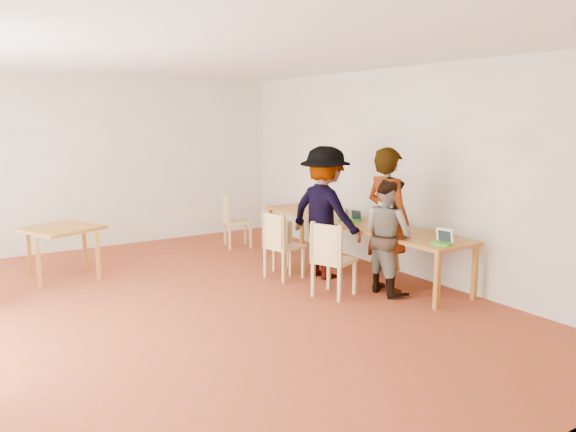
# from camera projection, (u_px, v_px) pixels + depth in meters

# --- Properties ---
(ground) EXTENTS (8.00, 8.00, 0.00)m
(ground) POSITION_uv_depth(u_px,v_px,m) (216.00, 305.00, 6.94)
(ground) COLOR #943C24
(ground) RESTS_ON ground
(wall_back) EXTENTS (6.00, 0.10, 3.00)m
(wall_back) POSITION_uv_depth(u_px,v_px,m) (116.00, 162.00, 9.99)
(wall_back) COLOR silver
(wall_back) RESTS_ON ground
(wall_front) EXTENTS (6.00, 0.10, 3.00)m
(wall_front) POSITION_uv_depth(u_px,v_px,m) (499.00, 249.00, 3.37)
(wall_front) COLOR silver
(wall_front) RESTS_ON ground
(wall_right) EXTENTS (0.10, 8.00, 3.00)m
(wall_right) POSITION_uv_depth(u_px,v_px,m) (398.00, 171.00, 8.28)
(wall_right) COLOR silver
(wall_right) RESTS_ON ground
(ceiling) EXTENTS (6.00, 8.00, 0.04)m
(ceiling) POSITION_uv_depth(u_px,v_px,m) (210.00, 52.00, 6.42)
(ceiling) COLOR white
(ceiling) RESTS_ON wall_back
(communal_table) EXTENTS (0.80, 4.00, 0.75)m
(communal_table) POSITION_uv_depth(u_px,v_px,m) (356.00, 224.00, 8.43)
(communal_table) COLOR #A76B25
(communal_table) RESTS_ON ground
(side_table) EXTENTS (0.90, 0.90, 0.75)m
(side_table) POSITION_uv_depth(u_px,v_px,m) (62.00, 232.00, 7.99)
(side_table) COLOR #A76B25
(side_table) RESTS_ON ground
(chair_near) EXTENTS (0.59, 0.59, 0.52)m
(chair_near) POSITION_uv_depth(u_px,v_px,m) (330.00, 252.00, 7.11)
(chair_near) COLOR #E1B770
(chair_near) RESTS_ON ground
(chair_mid) EXTENTS (0.53, 0.53, 0.51)m
(chair_mid) POSITION_uv_depth(u_px,v_px,m) (279.00, 239.00, 7.95)
(chair_mid) COLOR #E1B770
(chair_mid) RESTS_ON ground
(chair_far) EXTENTS (0.47, 0.47, 0.43)m
(chair_far) POSITION_uv_depth(u_px,v_px,m) (285.00, 240.00, 8.32)
(chair_far) COLOR #E1B770
(chair_far) RESTS_ON ground
(chair_empty) EXTENTS (0.54, 0.54, 0.50)m
(chair_empty) POSITION_uv_depth(u_px,v_px,m) (232.00, 215.00, 9.94)
(chair_empty) COLOR #E1B770
(chair_empty) RESTS_ON ground
(person_near) EXTENTS (0.48, 0.71, 1.91)m
(person_near) POSITION_uv_depth(u_px,v_px,m) (387.00, 221.00, 7.32)
(person_near) COLOR gray
(person_near) RESTS_ON ground
(person_mid) EXTENTS (0.63, 0.79, 1.54)m
(person_mid) POSITION_uv_depth(u_px,v_px,m) (389.00, 235.00, 7.31)
(person_mid) COLOR gray
(person_mid) RESTS_ON ground
(person_far) EXTENTS (0.93, 1.34, 1.89)m
(person_far) POSITION_uv_depth(u_px,v_px,m) (325.00, 213.00, 8.00)
(person_far) COLOR gray
(person_far) RESTS_ON ground
(laptop_near) EXTENTS (0.25, 0.27, 0.19)m
(laptop_near) POSITION_uv_depth(u_px,v_px,m) (443.00, 240.00, 6.88)
(laptop_near) COLOR green
(laptop_near) RESTS_ON communal_table
(laptop_mid) EXTENTS (0.24, 0.25, 0.18)m
(laptop_mid) POSITION_uv_depth(u_px,v_px,m) (355.00, 218.00, 8.42)
(laptop_mid) COLOR green
(laptop_mid) RESTS_ON communal_table
(laptop_far) EXTENTS (0.27, 0.28, 0.19)m
(laptop_far) POSITION_uv_depth(u_px,v_px,m) (345.00, 216.00, 8.56)
(laptop_far) COLOR green
(laptop_far) RESTS_ON communal_table
(yellow_mug) EXTENTS (0.12, 0.12, 0.09)m
(yellow_mug) POSITION_uv_depth(u_px,v_px,m) (318.00, 205.00, 9.66)
(yellow_mug) COLOR yellow
(yellow_mug) RESTS_ON communal_table
(green_bottle) EXTENTS (0.07, 0.07, 0.28)m
(green_bottle) POSITION_uv_depth(u_px,v_px,m) (314.00, 199.00, 9.72)
(green_bottle) COLOR #126612
(green_bottle) RESTS_ON communal_table
(clear_glass) EXTENTS (0.07, 0.07, 0.09)m
(clear_glass) POSITION_uv_depth(u_px,v_px,m) (378.00, 223.00, 8.00)
(clear_glass) COLOR silver
(clear_glass) RESTS_ON communal_table
(condiment_cup) EXTENTS (0.08, 0.08, 0.06)m
(condiment_cup) POSITION_uv_depth(u_px,v_px,m) (324.00, 208.00, 9.49)
(condiment_cup) COLOR white
(condiment_cup) RESTS_ON communal_table
(pink_phone) EXTENTS (0.05, 0.10, 0.01)m
(pink_phone) POSITION_uv_depth(u_px,v_px,m) (378.00, 226.00, 8.01)
(pink_phone) COLOR #F24079
(pink_phone) RESTS_ON communal_table
(black_pouch) EXTENTS (0.16, 0.26, 0.09)m
(black_pouch) POSITION_uv_depth(u_px,v_px,m) (391.00, 222.00, 8.08)
(black_pouch) COLOR black
(black_pouch) RESTS_ON communal_table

